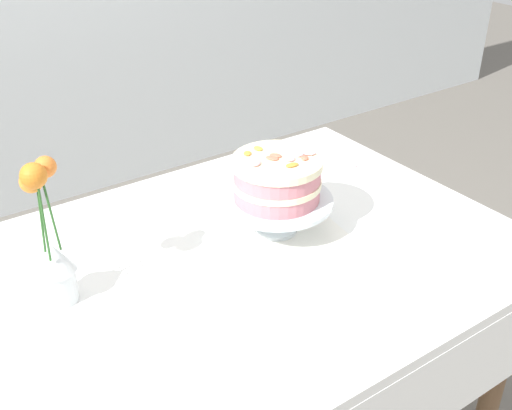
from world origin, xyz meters
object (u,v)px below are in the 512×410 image
at_px(cake_stand, 277,204).
at_px(dining_table, 246,289).
at_px(layer_cake, 277,178).
at_px(flower_vase, 52,247).

bearing_deg(cake_stand, dining_table, -155.46).
bearing_deg(layer_cake, dining_table, -155.48).
relative_size(cake_stand, flower_vase, 0.82).
relative_size(layer_cake, flower_vase, 0.65).
bearing_deg(layer_cake, cake_stand, 163.11).
bearing_deg(dining_table, layer_cake, 24.52).
relative_size(cake_stand, layer_cake, 1.27).
xyz_separation_m(cake_stand, flower_vase, (-0.56, 0.04, 0.06)).
height_order(cake_stand, flower_vase, flower_vase).
relative_size(dining_table, flower_vase, 3.98).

